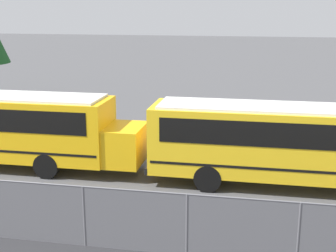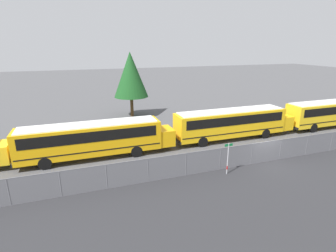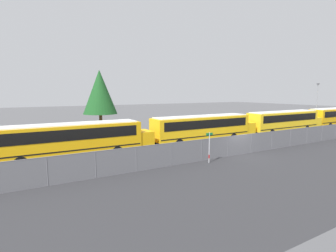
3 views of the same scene
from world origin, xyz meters
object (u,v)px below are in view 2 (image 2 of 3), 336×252
Objects in this scene: school_bus_4 at (333,111)px; street_sign at (228,158)px; school_bus_3 at (233,122)px; tree_0 at (131,75)px; school_bus_2 at (95,137)px.

school_bus_4 is 20.46m from street_sign.
school_bus_3 reaches higher than street_sign.
street_sign is 20.83m from tree_0.
school_bus_2 is at bearing 144.83° from street_sign.
tree_0 is at bearing 99.65° from street_sign.
school_bus_2 is at bearing -179.06° from school_bus_3.
school_bus_4 is 5.35× the size of street_sign.
tree_0 is (-22.69, 13.23, 3.99)m from school_bus_4.
school_bus_4 is at bearing 19.46° from street_sign.
tree_0 reaches higher than school_bus_3.
tree_0 reaches higher than street_sign.
school_bus_4 is at bearing 0.12° from school_bus_2.
school_bus_3 and school_bus_4 have the same top height.
school_bus_2 is at bearing -114.90° from tree_0.
school_bus_4 reaches higher than street_sign.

